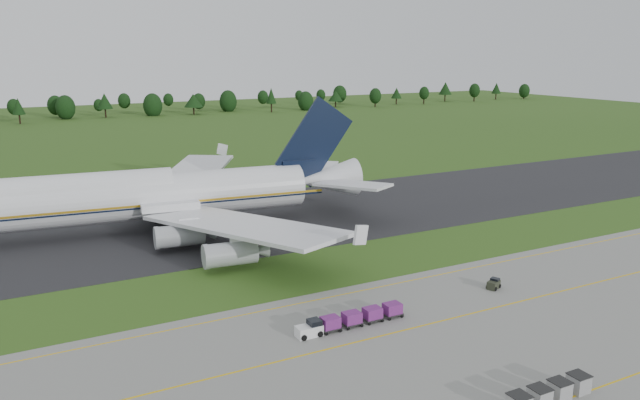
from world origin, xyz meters
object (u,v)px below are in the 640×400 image
aircraft (136,196)px  utility_cart (494,285)px  uld_row (550,393)px  baggage_train (349,319)px  edge_markers (335,245)px

aircraft → utility_cart: size_ratio=35.96×
utility_cart → uld_row: size_ratio=0.24×
baggage_train → utility_cart: (22.07, 1.14, -0.35)m
uld_row → edge_markers: 47.31m
aircraft → utility_cart: (34.56, -47.37, -5.66)m
utility_cart → aircraft: bearing=126.1°
aircraft → uld_row: size_ratio=8.76×
baggage_train → uld_row: size_ratio=1.48×
baggage_train → uld_row: bearing=-70.1°
edge_markers → utility_cart: bearing=-69.2°
uld_row → baggage_train: bearing=109.9°
aircraft → baggage_train: 50.37m
baggage_train → utility_cart: size_ratio=6.08×
baggage_train → edge_markers: baggage_train is taller
utility_cart → edge_markers: bearing=110.8°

